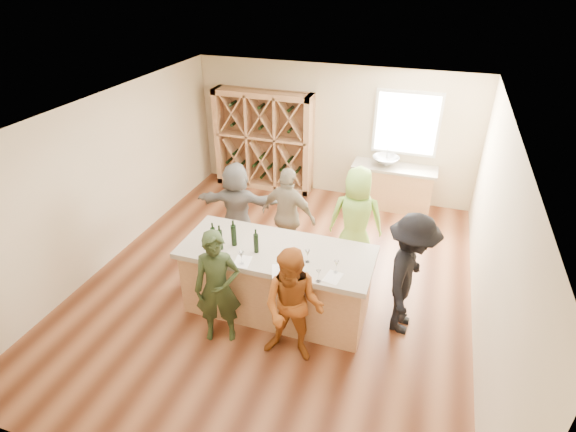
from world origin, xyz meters
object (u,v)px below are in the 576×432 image
(person_far_mid, at_px, (288,216))
(person_server, at_px, (409,275))
(person_far_right, at_px, (356,220))
(person_near_left, at_px, (218,288))
(tasting_counter_base, at_px, (277,282))
(wine_bottle_c, at_px, (234,235))
(sink, at_px, (386,161))
(wine_bottle_a, at_px, (213,236))
(wine_bottle_b, at_px, (220,240))
(wine_rack, at_px, (264,141))
(person_far_left, at_px, (237,206))
(wine_bottle_e, at_px, (256,243))
(person_near_right, at_px, (293,307))

(person_far_mid, bearing_deg, person_server, 162.67)
(person_server, xyz_separation_m, person_far_right, (-0.97, 1.25, -0.01))
(person_near_left, bearing_deg, tasting_counter_base, 34.10)
(wine_bottle_c, bearing_deg, sink, 67.70)
(wine_bottle_a, distance_m, wine_bottle_b, 0.16)
(wine_bottle_a, bearing_deg, wine_rack, 101.44)
(tasting_counter_base, height_order, person_server, person_server)
(person_far_mid, bearing_deg, person_far_left, 5.16)
(wine_bottle_e, height_order, person_far_right, person_far_right)
(wine_bottle_e, distance_m, person_far_mid, 1.51)
(person_far_mid, relative_size, person_far_right, 0.94)
(wine_bottle_b, bearing_deg, wine_rack, 103.11)
(person_server, bearing_deg, person_far_right, 42.60)
(person_near_right, xyz_separation_m, person_far_right, (0.34, 2.26, 0.08))
(wine_bottle_a, height_order, person_server, person_server)
(wine_bottle_e, bearing_deg, person_near_right, -40.90)
(wine_bottle_c, xyz_separation_m, person_far_mid, (0.34, 1.40, -0.38))
(tasting_counter_base, height_order, wine_bottle_a, wine_bottle_a)
(sink, height_order, person_far_left, person_far_left)
(sink, bearing_deg, wine_rack, 178.51)
(wine_rack, relative_size, person_near_left, 1.30)
(person_far_left, bearing_deg, wine_bottle_c, 102.98)
(wine_bottle_e, bearing_deg, person_near_left, -116.01)
(person_far_right, bearing_deg, wine_bottle_a, 36.33)
(person_far_right, bearing_deg, person_near_right, 74.41)
(wine_bottle_a, bearing_deg, wine_bottle_b, -26.24)
(person_server, bearing_deg, wine_rack, 48.64)
(wine_bottle_b, xyz_separation_m, person_far_right, (1.59, 1.70, -0.32))
(sink, height_order, wine_bottle_c, wine_bottle_c)
(wine_rack, height_order, wine_bottle_a, wine_rack)
(wine_bottle_b, distance_m, person_server, 2.62)
(person_far_right, bearing_deg, person_server, 120.83)
(sink, height_order, person_far_right, person_far_right)
(person_near_left, bearing_deg, wine_bottle_c, 74.54)
(person_far_right, bearing_deg, wine_bottle_b, 39.93)
(sink, relative_size, person_far_left, 0.33)
(wine_bottle_a, height_order, person_far_left, person_far_left)
(sink, xyz_separation_m, person_far_mid, (-1.26, -2.50, -0.16))
(wine_bottle_b, xyz_separation_m, person_far_left, (-0.51, 1.65, -0.41))
(sink, relative_size, wine_bottle_b, 1.82)
(tasting_counter_base, bearing_deg, person_far_right, 60.10)
(wine_bottle_a, xyz_separation_m, wine_bottle_c, (0.28, 0.08, 0.02))
(wine_bottle_a, distance_m, person_far_mid, 1.65)
(wine_bottle_b, distance_m, person_near_left, 0.69)
(sink, height_order, tasting_counter_base, sink)
(sink, distance_m, tasting_counter_base, 3.99)
(person_far_mid, bearing_deg, wine_bottle_b, 83.41)
(wine_bottle_a, bearing_deg, person_far_left, 103.06)
(wine_bottle_c, bearing_deg, person_near_right, -32.70)
(sink, distance_m, person_far_right, 2.36)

